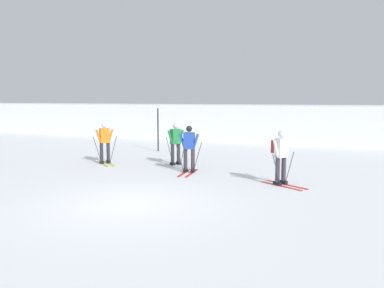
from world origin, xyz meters
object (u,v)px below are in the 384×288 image
(skier_white, at_px, (280,155))
(trail_marker_pole, at_px, (158,130))
(skier_blue, at_px, (189,148))
(skier_green, at_px, (176,143))
(skier_orange, at_px, (104,141))

(skier_white, xyz_separation_m, trail_marker_pole, (-7.39, 5.58, 0.14))
(skier_blue, xyz_separation_m, skier_white, (3.45, -0.74, 0.04))
(skier_green, relative_size, skier_white, 1.00)
(skier_blue, height_order, skier_white, same)
(skier_white, relative_size, trail_marker_pole, 0.78)
(skier_blue, relative_size, skier_white, 1.00)
(skier_blue, xyz_separation_m, skier_green, (-1.17, 1.27, 0.00))
(skier_green, height_order, trail_marker_pole, trail_marker_pole)
(skier_green, distance_m, skier_white, 5.04)
(skier_orange, bearing_deg, skier_green, 16.01)
(skier_orange, bearing_deg, trail_marker_pole, 88.61)
(trail_marker_pole, bearing_deg, skier_white, -37.04)
(skier_blue, bearing_deg, skier_white, -12.12)
(skier_white, distance_m, trail_marker_pole, 9.26)
(skier_green, xyz_separation_m, trail_marker_pole, (-2.77, 3.57, 0.18))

